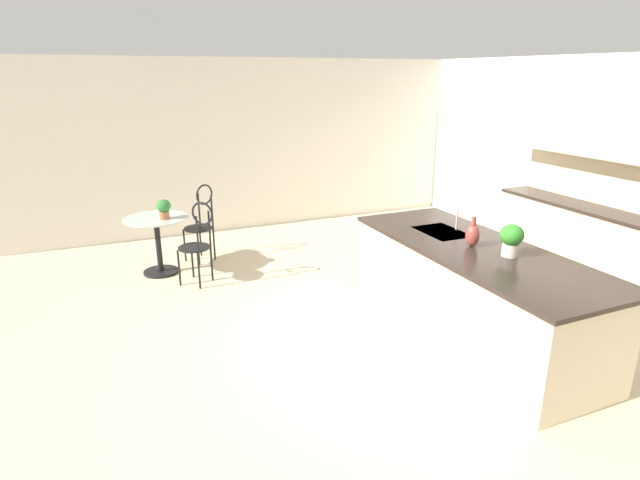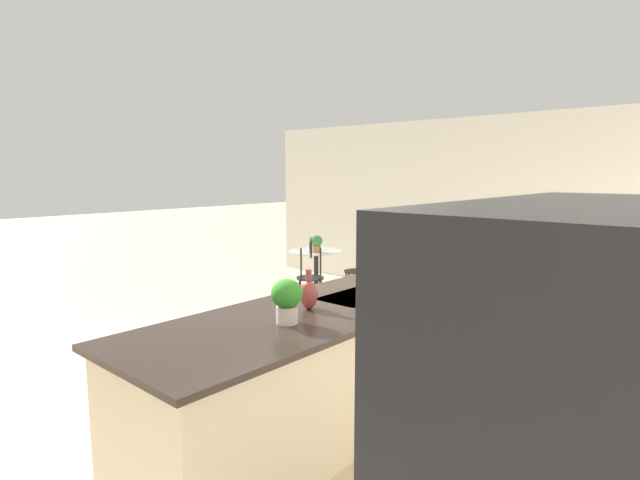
{
  "view_description": "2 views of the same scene",
  "coord_description": "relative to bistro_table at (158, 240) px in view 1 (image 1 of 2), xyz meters",
  "views": [
    {
      "loc": [
        3.85,
        -2.31,
        2.47
      ],
      "look_at": [
        -0.58,
        -0.37,
        0.89
      ],
      "focal_mm": 28.84,
      "sensor_mm": 36.0,
      "label": 1
    },
    {
      "loc": [
        2.82,
        3.19,
        1.89
      ],
      "look_at": [
        -0.98,
        -0.16,
        1.21
      ],
      "focal_mm": 28.13,
      "sensor_mm": 36.0,
      "label": 2
    }
  ],
  "objects": [
    {
      "name": "potted_plant_counter_near",
      "position": [
        3.26,
        2.66,
        0.64
      ],
      "size": [
        0.21,
        0.21,
        0.29
      ],
      "color": "beige",
      "rests_on": "kitchen_island"
    },
    {
      "name": "upper_cabinet_run",
      "position": [
        2.26,
        4.89,
        1.45
      ],
      "size": [
        2.4,
        0.36,
        0.76
      ],
      "color": "beige",
      "rests_on": "back_counter_run"
    },
    {
      "name": "potted_plant_on_table",
      "position": [
        0.1,
        0.1,
        0.43
      ],
      "size": [
        0.17,
        0.17,
        0.25
      ],
      "color": "#9E603D",
      "rests_on": "bistro_table"
    },
    {
      "name": "bistro_table",
      "position": [
        0.0,
        0.0,
        0.0
      ],
      "size": [
        0.8,
        0.8,
        0.74
      ],
      "color": "black",
      "rests_on": "ground"
    },
    {
      "name": "vase_on_counter",
      "position": [
        2.91,
        2.53,
        0.58
      ],
      "size": [
        0.13,
        0.13,
        0.29
      ],
      "color": "#993D38",
      "rests_on": "kitchen_island"
    },
    {
      "name": "chair_by_island",
      "position": [
        0.56,
        0.4,
        0.13
      ],
      "size": [
        0.54,
        0.54,
        1.04
      ],
      "color": "black",
      "rests_on": "ground"
    },
    {
      "name": "chair_near_window",
      "position": [
        -0.3,
        0.61,
        0.13
      ],
      "size": [
        0.52,
        0.52,
        1.04
      ],
      "color": "black",
      "rests_on": "ground"
    },
    {
      "name": "ground_plane",
      "position": [
        2.66,
        1.71,
        -0.45
      ],
      "size": [
        40.0,
        40.0,
        0.0
      ],
      "primitive_type": "plane",
      "color": "beige"
    },
    {
      "name": "kitchen_island",
      "position": [
        2.96,
        2.56,
        0.02
      ],
      "size": [
        2.8,
        1.06,
        0.92
      ],
      "color": "beige",
      "rests_on": "ground"
    },
    {
      "name": "wall_left_window",
      "position": [
        -1.6,
        1.71,
        0.9
      ],
      "size": [
        0.12,
        7.8,
        2.7
      ],
      "primitive_type": "cube",
      "color": "silver",
      "rests_on": "ground"
    },
    {
      "name": "back_counter_run",
      "position": [
        2.26,
        4.92,
        0.05
      ],
      "size": [
        2.44,
        0.64,
        1.52
      ],
      "color": "beige",
      "rests_on": "ground"
    },
    {
      "name": "sink_faucet",
      "position": [
        2.41,
        2.74,
        0.58
      ],
      "size": [
        0.02,
        0.02,
        0.22
      ],
      "primitive_type": "cylinder",
      "color": "#B2B5BA",
      "rests_on": "kitchen_island"
    }
  ]
}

